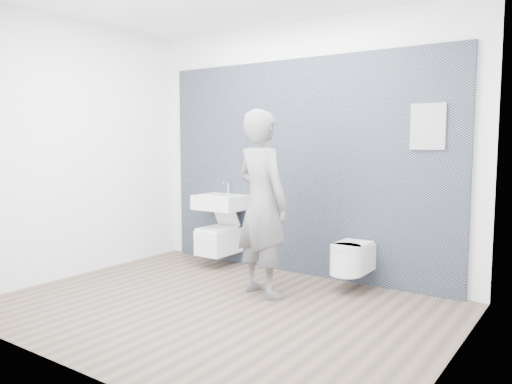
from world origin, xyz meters
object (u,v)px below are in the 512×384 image
Objects in this scene: washbasin at (220,202)px; visitor at (262,204)px; toilet_rounded at (350,258)px; toilet_square at (219,239)px.

visitor is at bearing -32.48° from washbasin.
visitor is at bearing -136.81° from toilet_rounded.
washbasin is 0.88× the size of toilet_square.
washbasin reaches higher than toilet_rounded.
toilet_rounded is (1.71, -0.06, -0.44)m from washbasin.
visitor is (1.06, -0.67, 0.12)m from washbasin.
washbasin is at bearing 90.00° from toilet_square.
toilet_square reaches higher than toilet_rounded.
toilet_square is 1.20× the size of toilet_rounded.
visitor is (1.06, -0.64, 0.57)m from toilet_square.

